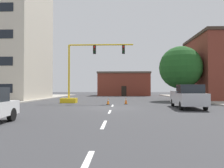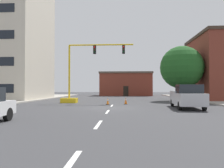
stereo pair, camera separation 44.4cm
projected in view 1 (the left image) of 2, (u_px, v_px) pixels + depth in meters
ground_plane at (111, 108)px, 18.60m from camera, size 160.00×160.00×0.00m
sidewalk_left at (7, 101)px, 27.11m from camera, size 6.00×56.00×0.14m
lane_stripe_seg_0 at (84, 167)px, 4.61m from camera, size 0.16×2.40×0.01m
lane_stripe_seg_1 at (104, 124)px, 10.10m from camera, size 0.16×2.40×0.01m
lane_stripe_seg_2 at (110, 112)px, 15.60m from camera, size 0.16×2.40×0.01m
lane_stripe_seg_3 at (113, 106)px, 21.09m from camera, size 0.16×2.40×0.01m
building_brick_center at (124, 84)px, 51.57m from camera, size 11.94×8.83×5.40m
traffic_signal_gantry at (78, 84)px, 25.22m from camera, size 8.37×1.20×6.83m
tree_right_mid at (181, 68)px, 29.13m from camera, size 5.70×5.70×7.34m
pickup_truck_silver at (188, 97)px, 18.37m from camera, size 2.33×5.51×1.99m
traffic_cone_roadside_a at (126, 101)px, 23.03m from camera, size 0.36×0.36×0.75m
traffic_cone_roadside_b at (108, 101)px, 22.40m from camera, size 0.36×0.36×0.70m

